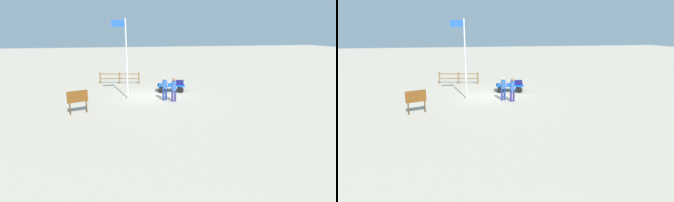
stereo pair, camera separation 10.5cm
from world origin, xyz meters
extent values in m
plane|color=#B5A793|center=(0.00, 0.00, 0.00)|extent=(120.00, 120.00, 0.00)
cube|color=blue|center=(-1.56, -1.33, 0.51)|extent=(2.31, 1.49, 0.10)
cube|color=blue|center=(-0.56, -1.51, 0.51)|extent=(0.27, 1.07, 0.10)
cylinder|color=black|center=(-0.72, -0.89, 0.23)|extent=(0.47, 0.20, 0.46)
cylinder|color=black|center=(-0.93, -2.04, 0.23)|extent=(0.47, 0.20, 0.46)
cylinder|color=black|center=(-2.20, -0.62, 0.23)|extent=(0.47, 0.20, 0.46)
cylinder|color=black|center=(-2.40, -1.78, 0.23)|extent=(0.47, 0.20, 0.46)
cube|color=gray|center=(-0.98, -0.81, 0.71)|extent=(0.52, 0.42, 0.31)
cube|color=#161454|center=(-2.23, -1.12, 0.73)|extent=(0.67, 0.53, 0.36)
cylinder|color=navy|center=(-1.20, 1.84, 0.38)|extent=(0.14, 0.14, 0.76)
cylinder|color=navy|center=(-1.00, 1.85, 0.38)|extent=(0.14, 0.14, 0.76)
cylinder|color=#2C57B0|center=(-1.10, 1.85, 1.09)|extent=(0.32, 0.32, 0.66)
sphere|color=brown|center=(-1.10, 1.85, 1.53)|extent=(0.22, 0.22, 0.22)
cylinder|color=navy|center=(-0.64, 1.40, 0.42)|extent=(0.14, 0.14, 0.85)
cylinder|color=navy|center=(-0.44, 1.44, 0.42)|extent=(0.14, 0.14, 0.85)
cylinder|color=#285AA9|center=(-0.54, 1.42, 1.14)|extent=(0.38, 0.38, 0.57)
sphere|color=tan|center=(-0.54, 1.42, 1.53)|extent=(0.21, 0.21, 0.21)
cylinder|color=silver|center=(1.95, 0.43, 2.77)|extent=(0.10, 0.10, 5.54)
cube|color=blue|center=(2.44, 0.43, 5.21)|extent=(0.87, 0.04, 0.45)
cylinder|color=#4C3319|center=(4.57, 3.35, 0.35)|extent=(0.08, 0.08, 0.69)
cylinder|color=#4C3319|center=(5.46, 3.69, 0.35)|extent=(0.08, 0.08, 0.69)
cube|color=brown|center=(5.01, 3.52, 1.04)|extent=(1.14, 0.49, 0.69)
cylinder|color=brown|center=(0.66, -5.00, 0.53)|extent=(0.12, 0.12, 1.06)
cylinder|color=brown|center=(2.38, -5.37, 0.53)|extent=(0.12, 0.12, 1.06)
cylinder|color=brown|center=(4.11, -5.73, 0.53)|extent=(0.12, 0.12, 1.06)
cube|color=brown|center=(2.38, -5.37, 0.90)|extent=(3.47, 0.81, 0.08)
cube|color=brown|center=(2.38, -5.37, 0.48)|extent=(3.47, 0.81, 0.08)
camera|label=1|loc=(2.84, 19.68, 4.80)|focal=29.25mm
camera|label=2|loc=(2.74, 19.70, 4.80)|focal=29.25mm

